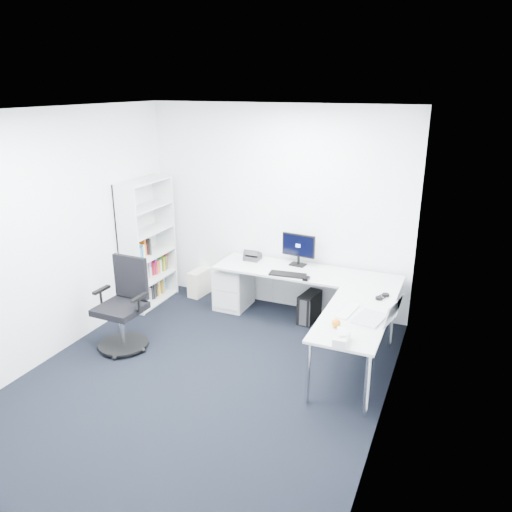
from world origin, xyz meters
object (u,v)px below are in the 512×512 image
at_px(task_chair, 120,306).
at_px(monitor, 298,249).
at_px(l_desk, 297,306).
at_px(bookshelf, 148,243).
at_px(laptop, 370,307).

xyz_separation_m(task_chair, monitor, (1.55, 1.69, 0.37)).
distance_m(l_desk, monitor, 0.77).
height_order(bookshelf, task_chair, bookshelf).
bearing_deg(bookshelf, l_desk, -1.32).
relative_size(bookshelf, task_chair, 1.64).
distance_m(l_desk, laptop, 1.31).
distance_m(monitor, laptop, 1.69).
bearing_deg(monitor, bookshelf, -161.07).
xyz_separation_m(monitor, laptop, (1.17, -1.22, -0.08)).
distance_m(l_desk, task_chair, 2.10).
bearing_deg(task_chair, laptop, 10.98).
height_order(bookshelf, monitor, bookshelf).
relative_size(l_desk, laptop, 6.18).
height_order(l_desk, laptop, laptop).
relative_size(bookshelf, monitor, 3.85).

